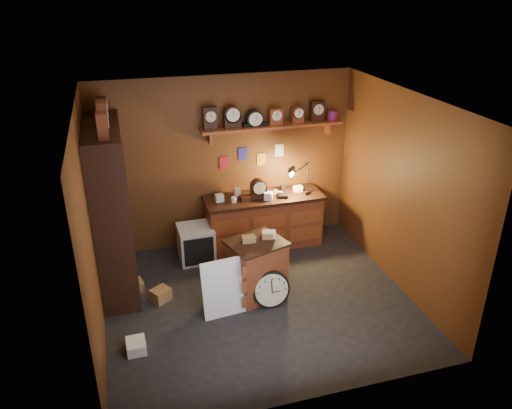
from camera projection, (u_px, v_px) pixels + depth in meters
The scene contains 11 objects.
floor at pixel (258, 300), 6.74m from camera, with size 4.00×4.00×0.00m, color black.
room_shell at pixel (260, 179), 6.12m from camera, with size 4.02×3.62×2.71m.
shelving_unit at pixel (108, 203), 6.61m from camera, with size 0.47×1.60×2.58m.
workbench at pixel (264, 218), 7.96m from camera, with size 1.87×0.66×1.36m.
low_cabinet at pixel (256, 266), 6.69m from camera, with size 0.86×0.79×0.90m.
big_round_clock at pixel (271, 290), 6.53m from camera, with size 0.51×0.17×0.51m.
white_panel at pixel (225, 313), 6.50m from camera, with size 0.59×0.03×0.79m, color silver.
mini_fridge at pixel (196, 243), 7.62m from camera, with size 0.53×0.55×0.54m.
floor_box_a at pixel (134, 286), 6.90m from camera, with size 0.26×0.22×0.16m, color olive.
floor_box_b at pixel (136, 346), 5.81m from camera, with size 0.22×0.26×0.13m, color white.
floor_box_c at pixel (161, 295), 6.70m from camera, with size 0.24×0.20×0.18m, color olive.
Camera 1 is at (-1.58, -5.34, 4.00)m, focal length 35.00 mm.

